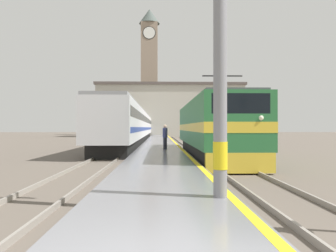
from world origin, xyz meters
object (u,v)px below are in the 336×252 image
(locomotive_train, at_px, (211,128))
(clock_tower, at_px, (149,69))
(passenger_train, at_px, (136,126))
(person_on_platform, at_px, (165,136))

(locomotive_train, height_order, clock_tower, clock_tower)
(passenger_train, relative_size, person_on_platform, 30.63)
(clock_tower, bearing_deg, person_on_platform, -87.17)
(passenger_train, bearing_deg, clock_tower, 89.04)
(locomotive_train, xyz_separation_m, clock_tower, (-5.66, 60.38, 14.60))
(locomotive_train, height_order, person_on_platform, locomotive_train)
(locomotive_train, distance_m, person_on_platform, 3.73)
(passenger_train, xyz_separation_m, clock_tower, (0.61, 36.66, 14.32))
(passenger_train, height_order, person_on_platform, passenger_train)
(clock_tower, bearing_deg, locomotive_train, -84.64)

